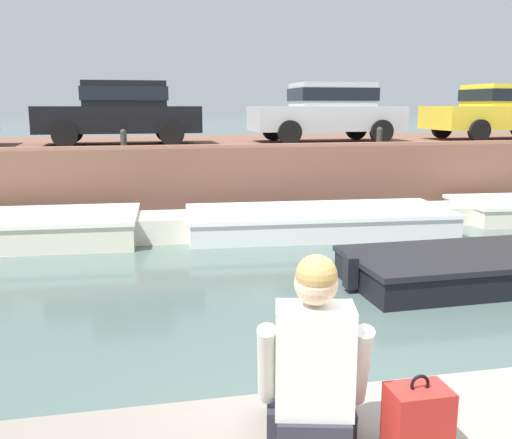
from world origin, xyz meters
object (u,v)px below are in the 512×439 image
object	(u,v)px
car_left_inner_black	(121,110)
backpack_on_ledge	(416,421)
person_seated_left	(313,373)
boat_moored_central_white	(305,221)
mooring_bollard_east	(379,135)
car_right_inner_yellow	(505,109)
boat_moored_west_cream	(13,230)
bottle_drink	(312,407)
mooring_bollard_mid	(124,138)
car_centre_silver	(328,110)

from	to	relation	value
car_left_inner_black	backpack_on_ledge	distance (m)	12.67
person_seated_left	backpack_on_ledge	distance (m)	0.53
boat_moored_central_white	mooring_bollard_east	world-z (taller)	mooring_bollard_east
car_left_inner_black	mooring_bollard_east	size ratio (longest dim) A/B	8.92
car_right_inner_yellow	mooring_bollard_east	xyz separation A→B (m)	(-4.49, -1.54, -0.61)
car_left_inner_black	person_seated_left	xyz separation A→B (m)	(1.10, -12.33, -1.14)
boat_moored_west_cream	bottle_drink	xyz separation A→B (m)	(3.20, -8.82, 0.81)
backpack_on_ledge	mooring_bollard_mid	bearing A→B (deg)	97.73
person_seated_left	backpack_on_ledge	size ratio (longest dim) A/B	2.37
boat_moored_west_cream	car_right_inner_yellow	bearing A→B (deg)	14.70
car_right_inner_yellow	backpack_on_ledge	size ratio (longest dim) A/B	10.73
backpack_on_ledge	car_centre_silver	bearing A→B (deg)	72.98
mooring_bollard_mid	backpack_on_ledge	bearing A→B (deg)	-82.27
bottle_drink	car_right_inner_yellow	bearing A→B (deg)	51.92
car_left_inner_black	car_right_inner_yellow	distance (m)	10.68
car_right_inner_yellow	mooring_bollard_mid	bearing A→B (deg)	-171.73
boat_moored_central_white	car_centre_silver	bearing A→B (deg)	65.07
boat_moored_central_white	car_left_inner_black	distance (m)	5.63
mooring_bollard_mid	person_seated_left	distance (m)	10.85
boat_moored_central_white	bottle_drink	xyz separation A→B (m)	(-2.55, -8.55, 0.84)
car_right_inner_yellow	backpack_on_ledge	bearing A→B (deg)	-126.13
car_centre_silver	backpack_on_ledge	xyz separation A→B (m)	(-3.83, -12.50, -1.34)
car_centre_silver	mooring_bollard_east	size ratio (longest dim) A/B	8.93
car_centre_silver	car_right_inner_yellow	xyz separation A→B (m)	(5.30, 0.00, 0.00)
boat_moored_west_cream	bottle_drink	world-z (taller)	bottle_drink
boat_moored_west_cream	bottle_drink	bearing A→B (deg)	-70.06
car_right_inner_yellow	backpack_on_ledge	xyz separation A→B (m)	(-9.13, -12.51, -1.34)
car_centre_silver	car_left_inner_black	bearing A→B (deg)	179.99
boat_moored_central_white	car_left_inner_black	world-z (taller)	car_left_inner_black
boat_moored_west_cream	boat_moored_central_white	world-z (taller)	boat_moored_west_cream
car_centre_silver	person_seated_left	world-z (taller)	car_centre_silver
boat_moored_west_cream	mooring_bollard_east	size ratio (longest dim) A/B	14.19
boat_moored_central_white	car_right_inner_yellow	distance (m)	8.17
bottle_drink	boat_moored_central_white	bearing A→B (deg)	73.39
boat_moored_west_cream	car_centre_silver	size ratio (longest dim) A/B	1.59
boat_moored_central_white	bottle_drink	bearing A→B (deg)	-106.61
boat_moored_west_cream	mooring_bollard_mid	xyz separation A→B (m)	(2.11, 1.80, 1.61)
car_right_inner_yellow	mooring_bollard_mid	xyz separation A→B (m)	(-10.62, -1.54, -0.61)
mooring_bollard_east	backpack_on_ledge	world-z (taller)	mooring_bollard_east
mooring_bollard_east	car_right_inner_yellow	bearing A→B (deg)	18.97
boat_moored_west_cream	mooring_bollard_mid	world-z (taller)	mooring_bollard_mid
car_right_inner_yellow	person_seated_left	distance (m)	15.66
person_seated_left	bottle_drink	xyz separation A→B (m)	(0.05, 0.18, -0.28)
boat_moored_central_white	bottle_drink	world-z (taller)	bottle_drink
backpack_on_ledge	bottle_drink	bearing A→B (deg)	138.69
car_right_inner_yellow	person_seated_left	bearing A→B (deg)	-127.84
car_right_inner_yellow	bottle_drink	distance (m)	15.51
mooring_bollard_mid	boat_moored_central_white	bearing A→B (deg)	-29.51
bottle_drink	backpack_on_ledge	distance (m)	0.53
boat_moored_west_cream	backpack_on_ledge	world-z (taller)	backpack_on_ledge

